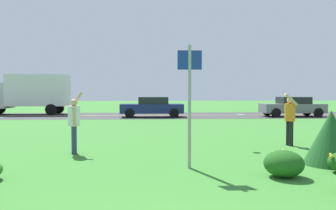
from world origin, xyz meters
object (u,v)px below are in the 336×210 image
at_px(person_thrower_white_shirt, 74,121).
at_px(sign_post_near_path, 189,94).
at_px(frisbee_pale_blue, 241,115).
at_px(car_navy_center_left, 152,107).
at_px(box_truck_silver, 27,92).
at_px(person_catcher_orange_shirt, 290,117).
at_px(car_gray_leftmost, 292,107).

bearing_deg(person_thrower_white_shirt, sign_post_near_path, -33.91).
bearing_deg(frisbee_pale_blue, car_navy_center_left, 100.49).
distance_m(person_thrower_white_shirt, frisbee_pale_blue, 5.04).
distance_m(sign_post_near_path, box_truck_silver, 22.93).
bearing_deg(car_navy_center_left, frisbee_pale_blue, -79.51).
bearing_deg(person_catcher_orange_shirt, car_navy_center_left, 108.00).
bearing_deg(box_truck_silver, car_navy_center_left, -19.19).
relative_size(sign_post_near_path, car_navy_center_left, 0.63).
distance_m(person_thrower_white_shirt, person_catcher_orange_shirt, 6.89).
distance_m(car_gray_leftmost, box_truck_silver, 20.75).
distance_m(sign_post_near_path, frisbee_pale_blue, 3.30).
height_order(sign_post_near_path, frisbee_pale_blue, sign_post_near_path).
relative_size(frisbee_pale_blue, box_truck_silver, 0.04).
relative_size(sign_post_near_path, person_catcher_orange_shirt, 1.64).
xyz_separation_m(frisbee_pale_blue, box_truck_silver, (-12.68, 17.65, 0.74)).
distance_m(sign_post_near_path, person_catcher_orange_shirt, 4.93).
height_order(person_thrower_white_shirt, car_navy_center_left, person_thrower_white_shirt).
height_order(person_thrower_white_shirt, box_truck_silver, box_truck_silver).
bearing_deg(person_catcher_orange_shirt, car_gray_leftmost, 66.38).
relative_size(car_navy_center_left, box_truck_silver, 0.67).
height_order(sign_post_near_path, person_catcher_orange_shirt, sign_post_near_path).
height_order(person_catcher_orange_shirt, car_navy_center_left, person_catcher_orange_shirt).
bearing_deg(frisbee_pale_blue, sign_post_near_path, -126.33).
bearing_deg(sign_post_near_path, frisbee_pale_blue, 53.67).
distance_m(person_catcher_orange_shirt, car_gray_leftmost, 14.84).
bearing_deg(person_catcher_orange_shirt, sign_post_near_path, -139.67).
relative_size(person_catcher_orange_shirt, box_truck_silver, 0.26).
height_order(car_navy_center_left, box_truck_silver, box_truck_silver).
height_order(person_thrower_white_shirt, person_catcher_orange_shirt, person_thrower_white_shirt).
bearing_deg(sign_post_near_path, person_thrower_white_shirt, 146.09).
height_order(car_gray_leftmost, box_truck_silver, box_truck_silver).
distance_m(sign_post_near_path, car_gray_leftmost, 19.36).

